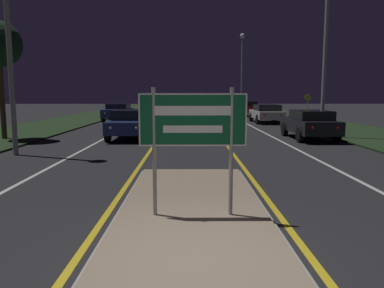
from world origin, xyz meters
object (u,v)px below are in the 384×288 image
(car_receding_1, at_px, (266,113))
(car_receding_2, at_px, (247,108))
(highway_sign, at_px, (193,126))
(car_approaching_1, at_px, (118,112))
(streetlight_right_far, at_px, (242,59))
(warning_sign, at_px, (308,105))
(car_approaching_0, at_px, (131,123))
(car_receding_0, at_px, (309,124))

(car_receding_1, height_order, car_receding_2, car_receding_2)
(car_receding_2, bearing_deg, highway_sign, -100.56)
(highway_sign, height_order, car_receding_2, highway_sign)
(car_approaching_1, bearing_deg, car_receding_1, -10.89)
(highway_sign, distance_m, car_receding_2, 31.67)
(streetlight_right_far, relative_size, warning_sign, 4.28)
(car_receding_2, bearing_deg, car_approaching_0, -114.53)
(car_approaching_0, xyz_separation_m, warning_sign, (11.68, 9.49, 0.61))
(streetlight_right_far, height_order, car_receding_2, streetlight_right_far)
(car_receding_2, relative_size, warning_sign, 2.14)
(warning_sign, bearing_deg, highway_sign, -112.15)
(car_receding_0, xyz_separation_m, car_receding_1, (0.06, 10.40, -0.01))
(highway_sign, height_order, streetlight_right_far, streetlight_right_far)
(car_receding_1, relative_size, warning_sign, 2.23)
(car_receding_2, relative_size, car_approaching_0, 1.06)
(highway_sign, relative_size, car_receding_2, 0.48)
(car_receding_1, height_order, car_approaching_1, car_approaching_1)
(warning_sign, bearing_deg, car_approaching_0, -140.88)
(car_receding_0, relative_size, car_approaching_1, 1.00)
(streetlight_right_far, relative_size, car_receding_2, 2.00)
(car_receding_2, distance_m, car_approaching_1, 13.44)
(car_receding_0, relative_size, warning_sign, 2.08)
(car_receding_0, height_order, car_approaching_0, car_receding_0)
(car_approaching_0, height_order, car_approaching_1, car_approaching_0)
(streetlight_right_far, relative_size, car_approaching_1, 2.05)
(car_receding_0, bearing_deg, car_receding_2, 89.90)
(car_receding_2, xyz_separation_m, warning_sign, (2.98, -9.56, 0.58))
(streetlight_right_far, relative_size, car_receding_1, 1.92)
(car_receding_0, bearing_deg, highway_sign, -116.17)
(streetlight_right_far, xyz_separation_m, car_receding_1, (-0.29, -15.70, -5.39))
(highway_sign, relative_size, streetlight_right_far, 0.24)
(car_receding_0, distance_m, car_approaching_0, 8.67)
(car_receding_2, distance_m, warning_sign, 10.03)
(streetlight_right_far, distance_m, car_approaching_0, 27.83)
(highway_sign, xyz_separation_m, car_receding_0, (5.77, 11.74, -0.87))
(car_approaching_0, bearing_deg, car_approaching_1, 103.39)
(streetlight_right_far, bearing_deg, highway_sign, -99.18)
(car_receding_0, bearing_deg, streetlight_right_far, 89.23)
(streetlight_right_far, xyz_separation_m, car_receding_0, (-0.35, -26.10, -5.38))
(car_receding_2, relative_size, car_approaching_1, 1.03)
(highway_sign, xyz_separation_m, warning_sign, (8.78, 21.56, -0.26))
(car_receding_0, distance_m, warning_sign, 10.29)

